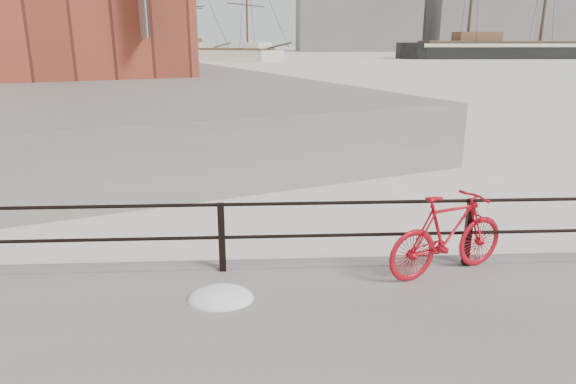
# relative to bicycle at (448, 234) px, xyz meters

# --- Properties ---
(far_quay) EXTENTS (78.44, 148.07, 1.80)m
(far_quay) POSITION_rel_bicycle_xyz_m (-36.11, 72.40, -0.03)
(far_quay) COLOR gray
(far_quay) RESTS_ON ground
(bicycle) EXTENTS (1.90, 0.99, 1.16)m
(bicycle) POSITION_rel_bicycle_xyz_m (0.00, 0.00, 0.00)
(bicycle) COLOR #B40C18
(bicycle) RESTS_ON promenade
(barque_black) EXTENTS (57.60, 20.05, 32.55)m
(barque_black) POSITION_rel_bicycle_xyz_m (47.04, 85.69, -0.93)
(barque_black) COLOR black
(barque_black) RESTS_ON ground
(schooner_mid) EXTENTS (28.37, 22.46, 19.14)m
(schooner_mid) POSITION_rel_bicycle_xyz_m (-9.68, 79.59, -0.93)
(schooner_mid) COLOR silver
(schooner_mid) RESTS_ON ground
(schooner_left) EXTENTS (27.14, 22.62, 18.86)m
(schooner_left) POSITION_rel_bicycle_xyz_m (-18.52, 78.27, -0.93)
(schooner_left) COLOR beige
(schooner_left) RESTS_ON ground
(workboat_near) EXTENTS (12.78, 6.51, 7.00)m
(workboat_near) POSITION_rel_bicycle_xyz_m (-20.55, 35.32, -0.93)
(workboat_near) COLOR black
(workboat_near) RESTS_ON ground
(industrial_west) EXTENTS (32.00, 18.00, 18.00)m
(industrial_west) POSITION_rel_bicycle_xyz_m (23.89, 140.40, 8.07)
(industrial_west) COLOR gray
(industrial_west) RESTS_ON ground
(industrial_mid) EXTENTS (26.00, 20.00, 24.00)m
(industrial_mid) POSITION_rel_bicycle_xyz_m (58.89, 145.40, 11.07)
(industrial_mid) COLOR gray
(industrial_mid) RESTS_ON ground
(industrial_east) EXTENTS (20.00, 16.00, 14.00)m
(industrial_east) POSITION_rel_bicycle_xyz_m (81.89, 150.40, 6.07)
(industrial_east) COLOR gray
(industrial_east) RESTS_ON ground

